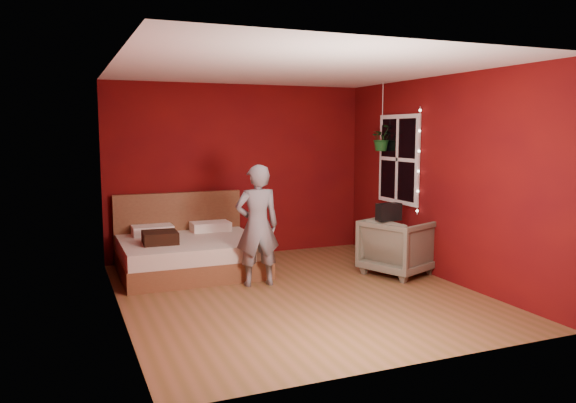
# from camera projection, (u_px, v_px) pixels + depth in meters

# --- Properties ---
(floor) EXTENTS (4.50, 4.50, 0.00)m
(floor) POSITION_uv_depth(u_px,v_px,m) (297.00, 293.00, 6.64)
(floor) COLOR brown
(floor) RESTS_ON ground
(room_walls) EXTENTS (4.04, 4.54, 2.62)m
(room_walls) POSITION_uv_depth(u_px,v_px,m) (297.00, 151.00, 6.43)
(room_walls) COLOR #650C0A
(room_walls) RESTS_ON ground
(window) EXTENTS (0.05, 0.97, 1.27)m
(window) POSITION_uv_depth(u_px,v_px,m) (398.00, 159.00, 8.01)
(window) COLOR white
(window) RESTS_ON room_walls
(fairy_lights) EXTENTS (0.04, 0.04, 1.45)m
(fairy_lights) POSITION_uv_depth(u_px,v_px,m) (419.00, 161.00, 7.52)
(fairy_lights) COLOR silver
(fairy_lights) RESTS_ON room_walls
(bed) EXTENTS (1.84, 1.57, 1.01)m
(bed) POSITION_uv_depth(u_px,v_px,m) (189.00, 252.00, 7.63)
(bed) COLOR brown
(bed) RESTS_ON ground
(person) EXTENTS (0.58, 0.41, 1.50)m
(person) POSITION_uv_depth(u_px,v_px,m) (257.00, 225.00, 6.88)
(person) COLOR slate
(person) RESTS_ON ground
(armchair) EXTENTS (1.07, 1.06, 0.75)m
(armchair) POSITION_uv_depth(u_px,v_px,m) (398.00, 246.00, 7.47)
(armchair) COLOR #686452
(armchair) RESTS_ON ground
(handbag) EXTENTS (0.31, 0.16, 0.22)m
(handbag) POSITION_uv_depth(u_px,v_px,m) (389.00, 212.00, 7.26)
(handbag) COLOR black
(handbag) RESTS_ON armchair
(throw_pillow) EXTENTS (0.45, 0.45, 0.15)m
(throw_pillow) POSITION_uv_depth(u_px,v_px,m) (160.00, 237.00, 7.24)
(throw_pillow) COLOR black
(throw_pillow) RESTS_ON bed
(hanging_plant) EXTENTS (0.37, 0.33, 0.99)m
(hanging_plant) POSITION_uv_depth(u_px,v_px,m) (382.00, 138.00, 8.23)
(hanging_plant) COLOR silver
(hanging_plant) RESTS_ON room_walls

